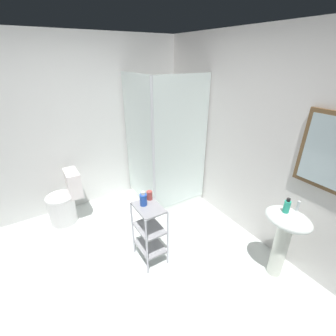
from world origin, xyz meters
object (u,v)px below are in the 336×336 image
object	(u,v)px
storage_cart	(150,229)
rinse_cup	(150,195)
pedestal_sink	(285,232)
toilet	(65,202)
hand_soap_bottle	(287,206)
shower_stall	(163,175)
shampoo_bottle_blue	(143,199)

from	to	relation	value
storage_cart	rinse_cup	xyz separation A→B (m)	(-0.12, 0.08, 0.36)
storage_cart	pedestal_sink	bearing A→B (deg)	49.35
toilet	storage_cart	size ratio (longest dim) A/B	1.03
storage_cart	hand_soap_bottle	xyz separation A→B (m)	(0.88, 1.06, 0.44)
shower_stall	shampoo_bottle_blue	xyz separation A→B (m)	(0.95, -0.81, 0.35)
toilet	shampoo_bottle_blue	distance (m)	1.48
toilet	hand_soap_bottle	world-z (taller)	hand_soap_bottle
shower_stall	hand_soap_bottle	bearing A→B (deg)	8.33
pedestal_sink	toilet	world-z (taller)	pedestal_sink
toilet	rinse_cup	world-z (taller)	rinse_cup
shower_stall	pedestal_sink	bearing A→B (deg)	8.47
shower_stall	toilet	xyz separation A→B (m)	(-0.26, -1.48, -0.15)
shower_stall	shampoo_bottle_blue	distance (m)	1.30
shower_stall	storage_cart	world-z (taller)	shower_stall
pedestal_sink	hand_soap_bottle	distance (m)	0.30
shower_stall	rinse_cup	bearing A→B (deg)	-38.39
shampoo_bottle_blue	rinse_cup	distance (m)	0.13
pedestal_sink	storage_cart	size ratio (longest dim) A/B	1.09
storage_cart	rinse_cup	size ratio (longest dim) A/B	7.17
pedestal_sink	toilet	size ratio (longest dim) A/B	1.07
rinse_cup	hand_soap_bottle	bearing A→B (deg)	44.37
rinse_cup	shampoo_bottle_blue	bearing A→B (deg)	-59.71
hand_soap_bottle	rinse_cup	distance (m)	1.41
toilet	pedestal_sink	bearing A→B (deg)	38.79
shower_stall	toilet	distance (m)	1.51
hand_soap_bottle	shampoo_bottle_blue	bearing A→B (deg)	-130.81
storage_cart	shower_stall	bearing A→B (deg)	142.24
storage_cart	rinse_cup	bearing A→B (deg)	147.11
hand_soap_bottle	shampoo_bottle_blue	size ratio (longest dim) A/B	0.94
pedestal_sink	hand_soap_bottle	xyz separation A→B (m)	(-0.04, -0.01, 0.30)
pedestal_sink	rinse_cup	xyz separation A→B (m)	(-1.05, -0.99, 0.21)
storage_cart	hand_soap_bottle	distance (m)	1.45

